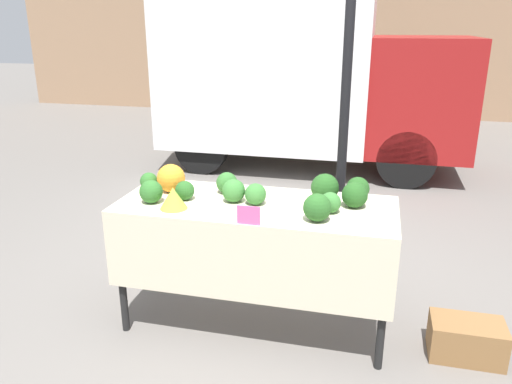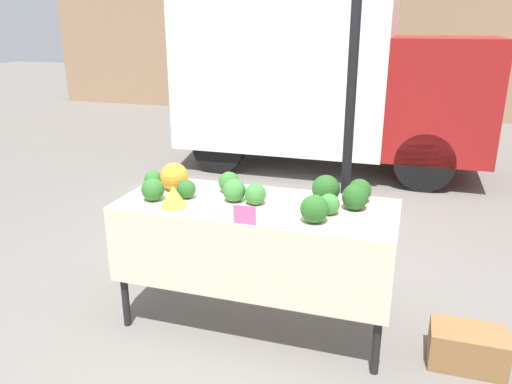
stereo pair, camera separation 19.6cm
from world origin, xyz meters
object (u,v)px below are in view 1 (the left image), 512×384
at_px(parked_truck, 303,77).
at_px(orange_cauliflower, 171,178).
at_px(price_sign, 248,215).
at_px(produce_crate, 466,339).

xyz_separation_m(parked_truck, orange_cauliflower, (-0.29, -4.06, -0.29)).
bearing_deg(price_sign, orange_cauliflower, 145.97).
bearing_deg(produce_crate, parked_truck, 112.14).
relative_size(orange_cauliflower, price_sign, 1.41).
bearing_deg(parked_truck, price_sign, -85.17).
distance_m(orange_cauliflower, produce_crate, 2.19).
distance_m(price_sign, produce_crate, 1.60).
bearing_deg(orange_cauliflower, price_sign, -34.03).
relative_size(parked_truck, orange_cauliflower, 21.30).
height_order(orange_cauliflower, price_sign, orange_cauliflower).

